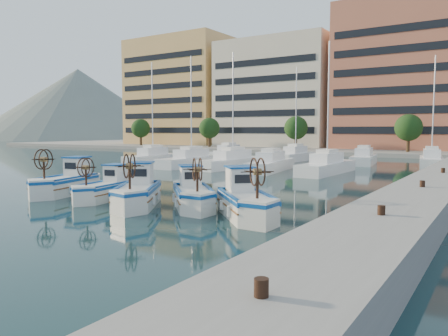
{
  "coord_description": "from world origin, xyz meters",
  "views": [
    {
      "loc": [
        16.16,
        -16.0,
        3.85
      ],
      "look_at": [
        1.58,
        6.62,
        1.5
      ],
      "focal_mm": 35.0,
      "sensor_mm": 36.0,
      "label": 1
    }
  ],
  "objects_px": {
    "fishing_boat_e": "(245,200)",
    "fishing_boat_b": "(106,188)",
    "fishing_boat_d": "(193,193)",
    "fishing_boat_c": "(138,191)",
    "fishing_boat_a": "(67,181)"
  },
  "relations": [
    {
      "from": "fishing_boat_b",
      "to": "fishing_boat_c",
      "type": "height_order",
      "value": "fishing_boat_c"
    },
    {
      "from": "fishing_boat_e",
      "to": "fishing_boat_d",
      "type": "bearing_deg",
      "value": 124.94
    },
    {
      "from": "fishing_boat_a",
      "to": "fishing_boat_b",
      "type": "relative_size",
      "value": 1.15
    },
    {
      "from": "fishing_boat_e",
      "to": "fishing_boat_b",
      "type": "bearing_deg",
      "value": 135.15
    },
    {
      "from": "fishing_boat_a",
      "to": "fishing_boat_c",
      "type": "xyz_separation_m",
      "value": [
        6.51,
        -0.7,
        -0.01
      ]
    },
    {
      "from": "fishing_boat_b",
      "to": "fishing_boat_d",
      "type": "distance_m",
      "value": 5.58
    },
    {
      "from": "fishing_boat_d",
      "to": "fishing_boat_c",
      "type": "bearing_deg",
      "value": 160.25
    },
    {
      "from": "fishing_boat_b",
      "to": "fishing_boat_c",
      "type": "relative_size",
      "value": 0.89
    },
    {
      "from": "fishing_boat_b",
      "to": "fishing_boat_e",
      "type": "xyz_separation_m",
      "value": [
        8.91,
        -0.04,
        0.09
      ]
    },
    {
      "from": "fishing_boat_c",
      "to": "fishing_boat_a",
      "type": "bearing_deg",
      "value": 141.0
    },
    {
      "from": "fishing_boat_b",
      "to": "fishing_boat_e",
      "type": "relative_size",
      "value": 0.94
    },
    {
      "from": "fishing_boat_a",
      "to": "fishing_boat_b",
      "type": "height_order",
      "value": "fishing_boat_a"
    },
    {
      "from": "fishing_boat_d",
      "to": "fishing_boat_e",
      "type": "xyz_separation_m",
      "value": [
        3.36,
        -0.62,
        0.04
      ]
    },
    {
      "from": "fishing_boat_b",
      "to": "fishing_boat_c",
      "type": "bearing_deg",
      "value": -22.13
    },
    {
      "from": "fishing_boat_c",
      "to": "fishing_boat_d",
      "type": "distance_m",
      "value": 2.85
    }
  ]
}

